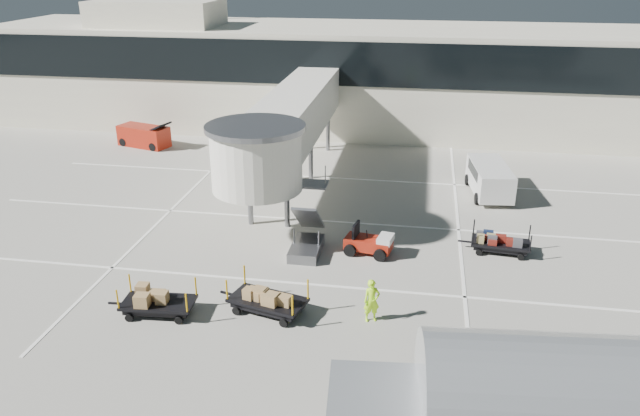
{
  "coord_description": "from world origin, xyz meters",
  "views": [
    {
      "loc": [
        3.75,
        -21.67,
        13.53
      ],
      "look_at": [
        -0.9,
        6.01,
        2.0
      ],
      "focal_mm": 35.0,
      "sensor_mm": 36.0,
      "label": 1
    }
  ],
  "objects_px": {
    "baggage_tug": "(370,243)",
    "box_cart_far": "(161,304)",
    "box_cart_near": "(270,301)",
    "suitcase_cart": "(502,243)",
    "belt_loader": "(144,136)",
    "ground_worker": "(372,301)",
    "minivan": "(489,176)"
  },
  "relations": [
    {
      "from": "baggage_tug",
      "to": "box_cart_far",
      "type": "bearing_deg",
      "value": -127.29
    },
    {
      "from": "box_cart_far",
      "to": "box_cart_near",
      "type": "bearing_deg",
      "value": 7.15
    },
    {
      "from": "suitcase_cart",
      "to": "belt_loader",
      "type": "height_order",
      "value": "belt_loader"
    },
    {
      "from": "baggage_tug",
      "to": "box_cart_near",
      "type": "distance_m",
      "value": 6.96
    },
    {
      "from": "baggage_tug",
      "to": "ground_worker",
      "type": "xyz_separation_m",
      "value": [
        0.62,
        -5.94,
        0.35
      ]
    },
    {
      "from": "box_cart_near",
      "to": "box_cart_far",
      "type": "bearing_deg",
      "value": -153.88
    },
    {
      "from": "suitcase_cart",
      "to": "box_cart_near",
      "type": "bearing_deg",
      "value": -137.85
    },
    {
      "from": "box_cart_near",
      "to": "ground_worker",
      "type": "bearing_deg",
      "value": 16.39
    },
    {
      "from": "ground_worker",
      "to": "minivan",
      "type": "distance_m",
      "value": 16.22
    },
    {
      "from": "suitcase_cart",
      "to": "box_cart_far",
      "type": "xyz_separation_m",
      "value": [
        -14.05,
        -8.07,
        0.01
      ]
    },
    {
      "from": "suitcase_cart",
      "to": "box_cart_far",
      "type": "distance_m",
      "value": 16.2
    },
    {
      "from": "baggage_tug",
      "to": "minivan",
      "type": "relative_size",
      "value": 0.48
    },
    {
      "from": "minivan",
      "to": "belt_loader",
      "type": "xyz_separation_m",
      "value": [
        -24.7,
        6.04,
        -0.35
      ]
    },
    {
      "from": "suitcase_cart",
      "to": "box_cart_near",
      "type": "height_order",
      "value": "box_cart_near"
    },
    {
      "from": "minivan",
      "to": "box_cart_near",
      "type": "bearing_deg",
      "value": -129.38
    },
    {
      "from": "ground_worker",
      "to": "box_cart_far",
      "type": "bearing_deg",
      "value": 166.44
    },
    {
      "from": "minivan",
      "to": "box_cart_far",
      "type": "bearing_deg",
      "value": -137.89
    },
    {
      "from": "box_cart_far",
      "to": "belt_loader",
      "type": "xyz_separation_m",
      "value": [
        -10.66,
        22.2,
        0.27
      ]
    },
    {
      "from": "suitcase_cart",
      "to": "minivan",
      "type": "relative_size",
      "value": 0.68
    },
    {
      "from": "ground_worker",
      "to": "minivan",
      "type": "height_order",
      "value": "minivan"
    },
    {
      "from": "suitcase_cart",
      "to": "belt_loader",
      "type": "relative_size",
      "value": 0.78
    },
    {
      "from": "box_cart_far",
      "to": "minivan",
      "type": "bearing_deg",
      "value": 44.88
    },
    {
      "from": "baggage_tug",
      "to": "suitcase_cart",
      "type": "distance_m",
      "value": 6.42
    },
    {
      "from": "baggage_tug",
      "to": "ground_worker",
      "type": "distance_m",
      "value": 5.98
    },
    {
      "from": "baggage_tug",
      "to": "belt_loader",
      "type": "height_order",
      "value": "belt_loader"
    },
    {
      "from": "baggage_tug",
      "to": "ground_worker",
      "type": "height_order",
      "value": "ground_worker"
    },
    {
      "from": "baggage_tug",
      "to": "minivan",
      "type": "height_order",
      "value": "minivan"
    },
    {
      "from": "baggage_tug",
      "to": "box_cart_far",
      "type": "xyz_separation_m",
      "value": [
        -7.74,
        -6.91,
        -0.05
      ]
    },
    {
      "from": "minivan",
      "to": "belt_loader",
      "type": "relative_size",
      "value": 1.15
    },
    {
      "from": "box_cart_near",
      "to": "suitcase_cart",
      "type": "bearing_deg",
      "value": 51.35
    },
    {
      "from": "box_cart_far",
      "to": "minivan",
      "type": "relative_size",
      "value": 0.71
    },
    {
      "from": "box_cart_near",
      "to": "belt_loader",
      "type": "xyz_separation_m",
      "value": [
        -14.96,
        21.34,
        0.2
      ]
    }
  ]
}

